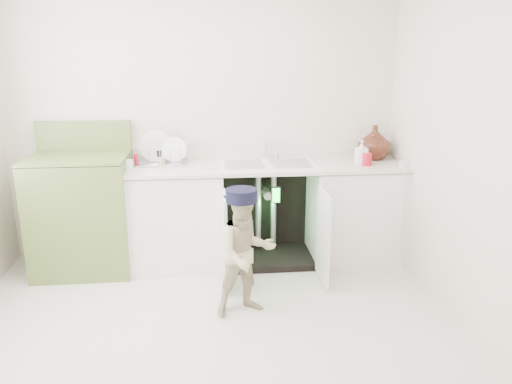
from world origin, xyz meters
TOP-DOWN VIEW (x-y plane):
  - ground at (0.00, 0.00)m, footprint 3.50×3.50m
  - room_shell at (0.00, 0.00)m, footprint 6.00×5.50m
  - counter_run at (0.58, 1.21)m, footprint 2.44×1.02m
  - avocado_stove at (-1.06, 1.18)m, footprint 0.82×0.65m
  - repair_worker at (0.28, 0.27)m, footprint 0.60×0.83m

SIDE VIEW (x-z plane):
  - ground at x=0.00m, z-range 0.00..0.00m
  - counter_run at x=0.58m, z-range -0.13..1.08m
  - repair_worker at x=0.28m, z-range 0.01..0.95m
  - avocado_stove at x=-1.06m, z-range -0.11..1.16m
  - room_shell at x=0.00m, z-range 0.62..1.88m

